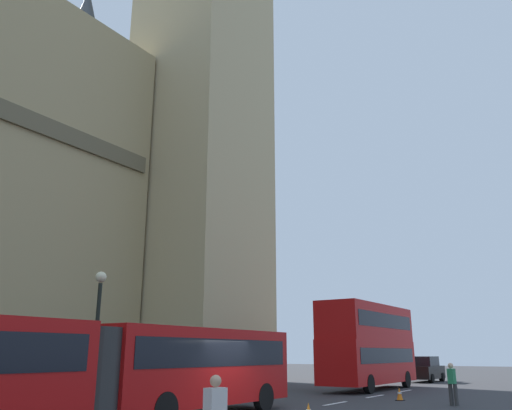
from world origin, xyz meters
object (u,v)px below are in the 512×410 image
pedestrian_by_kerb (452,382)px  double_decker_bus (368,342)px  street_lamp (97,328)px  articulated_bus (81,366)px  traffic_cone_middle (400,394)px  sedan_lead (425,369)px

pedestrian_by_kerb → double_decker_bus: bearing=41.8°
double_decker_bus → street_lamp: size_ratio=1.81×
articulated_bus → pedestrian_by_kerb: 15.19m
double_decker_bus → traffic_cone_middle: bearing=-148.0°
sedan_lead → pedestrian_by_kerb: bearing=-160.4°
street_lamp → pedestrian_by_kerb: (9.53, -11.01, -2.14)m
sedan_lead → pedestrian_by_kerb: (-17.80, -6.34, -0.00)m
street_lamp → articulated_bus: bearing=-132.7°
sedan_lead → pedestrian_by_kerb: 18.89m
articulated_bus → traffic_cone_middle: 15.40m
sedan_lead → street_lamp: (-27.33, 4.67, 2.14)m
sedan_lead → traffic_cone_middle: (-16.65, -3.66, -0.63)m
sedan_lead → articulated_bus: bearing=179.7°
street_lamp → pedestrian_by_kerb: size_ratio=3.12×
articulated_bus → sedan_lead: size_ratio=4.15×
traffic_cone_middle → pedestrian_by_kerb: size_ratio=0.34×
articulated_bus → sedan_lead: bearing=-0.3°
traffic_cone_middle → pedestrian_by_kerb: bearing=-113.1°
sedan_lead → pedestrian_by_kerb: sedan_lead is taller
pedestrian_by_kerb → street_lamp: bearing=130.9°
articulated_bus → street_lamp: street_lamp is taller
traffic_cone_middle → double_decker_bus: bearing=32.0°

